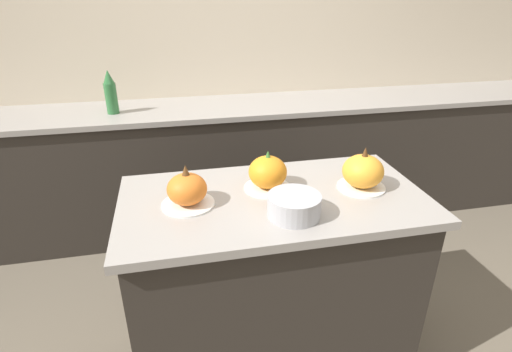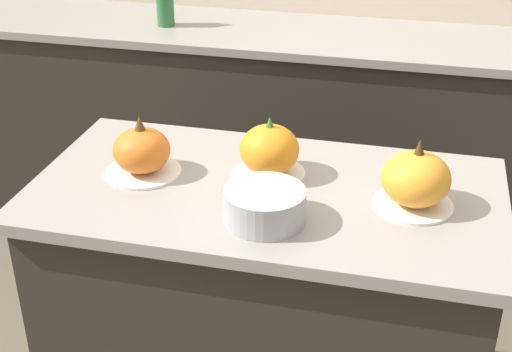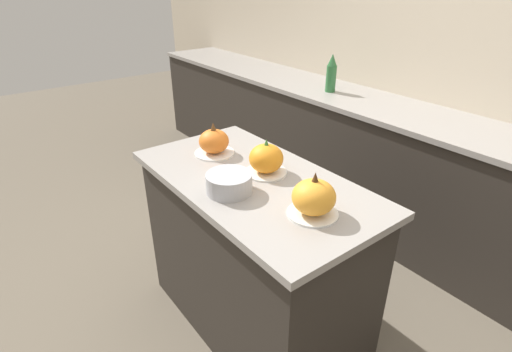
{
  "view_description": "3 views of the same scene",
  "coord_description": "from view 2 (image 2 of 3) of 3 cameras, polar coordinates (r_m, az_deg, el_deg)",
  "views": [
    {
      "loc": [
        -0.37,
        -1.38,
        1.68
      ],
      "look_at": [
        -0.07,
        0.01,
        1.0
      ],
      "focal_mm": 28.0,
      "sensor_mm": 36.0,
      "label": 1
    },
    {
      "loc": [
        0.36,
        -1.6,
        1.82
      ],
      "look_at": [
        -0.02,
        -0.04,
        0.96
      ],
      "focal_mm": 50.0,
      "sensor_mm": 36.0,
      "label": 2
    },
    {
      "loc": [
        1.29,
        -0.98,
        1.76
      ],
      "look_at": [
        0.06,
        -0.03,
        0.95
      ],
      "focal_mm": 28.0,
      "sensor_mm": 36.0,
      "label": 3
    }
  ],
  "objects": [
    {
      "name": "kitchen_island",
      "position": [
        2.13,
        0.71,
        -11.65
      ],
      "size": [
        1.24,
        0.66,
        0.91
      ],
      "color": "#2D2823",
      "rests_on": "ground_plane"
    },
    {
      "name": "back_counter",
      "position": [
        3.27,
        6.09,
        3.4
      ],
      "size": [
        6.0,
        0.6,
        0.93
      ],
      "color": "#2D2823",
      "rests_on": "ground_plane"
    },
    {
      "name": "pumpkin_cake_left",
      "position": [
        1.95,
        -9.12,
        1.9
      ],
      "size": [
        0.21,
        0.21,
        0.17
      ],
      "color": "white",
      "rests_on": "kitchen_island"
    },
    {
      "name": "pumpkin_cake_center",
      "position": [
        1.91,
        1.08,
        1.99
      ],
      "size": [
        0.2,
        0.2,
        0.17
      ],
      "color": "white",
      "rests_on": "kitchen_island"
    },
    {
      "name": "pumpkin_cake_right",
      "position": [
        1.8,
        12.66,
        -0.41
      ],
      "size": [
        0.2,
        0.2,
        0.18
      ],
      "color": "white",
      "rests_on": "kitchen_island"
    },
    {
      "name": "mixing_bowl",
      "position": [
        1.71,
        0.72,
        -2.39
      ],
      "size": [
        0.2,
        0.2,
        0.08
      ],
      "color": "#ADADB2",
      "rests_on": "kitchen_island"
    }
  ]
}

